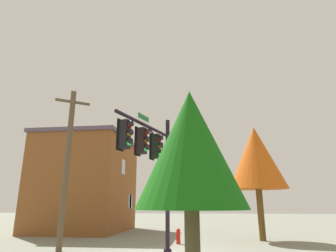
{
  "coord_description": "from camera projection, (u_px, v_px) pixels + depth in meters",
  "views": [
    {
      "loc": [
        13.73,
        1.7,
        2.14
      ],
      "look_at": [
        0.18,
        0.04,
        5.94
      ],
      "focal_mm": 30.25,
      "sensor_mm": 36.0,
      "label": 1
    }
  ],
  "objects": [
    {
      "name": "signal_pole_assembly",
      "position": [
        156.0,
        162.0,
        12.8
      ],
      "size": [
        4.92,
        1.93,
        6.29
      ],
      "color": "black",
      "rests_on": "ground_plane"
    },
    {
      "name": "tree_near",
      "position": [
        190.0,
        148.0,
        7.44
      ],
      "size": [
        2.85,
        2.85,
        5.19
      ],
      "color": "brown",
      "rests_on": "ground_plane"
    },
    {
      "name": "utility_pole",
      "position": [
        67.0,
        163.0,
        14.47
      ],
      "size": [
        1.11,
        1.56,
        8.12
      ],
      "color": "brown",
      "rests_on": "ground_plane"
    },
    {
      "name": "brick_building",
      "position": [
        87.0,
        183.0,
        24.38
      ],
      "size": [
        8.66,
        7.04,
        7.81
      ],
      "color": "brown",
      "rests_on": "ground_plane"
    },
    {
      "name": "fire_hydrant",
      "position": [
        178.0,
        236.0,
        16.03
      ],
      "size": [
        0.33,
        0.24,
        0.83
      ],
      "color": "red",
      "rests_on": "ground_plane"
    },
    {
      "name": "tree_mid",
      "position": [
        256.0,
        158.0,
        18.65
      ],
      "size": [
        3.71,
        3.71,
        7.22
      ],
      "color": "brown",
      "rests_on": "ground_plane"
    }
  ]
}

